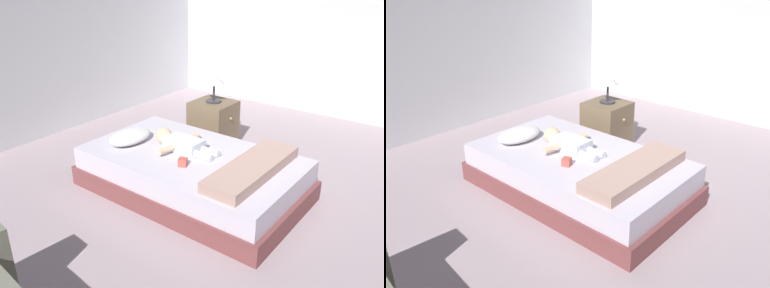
# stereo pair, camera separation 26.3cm
# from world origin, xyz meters

# --- Properties ---
(ground_plane) EXTENTS (8.00, 8.00, 0.00)m
(ground_plane) POSITION_xyz_m (0.00, 0.00, 0.00)
(ground_plane) COLOR #AE9AA1
(wall_behind_bed) EXTENTS (8.00, 0.12, 2.76)m
(wall_behind_bed) POSITION_xyz_m (0.00, 3.00, 1.38)
(wall_behind_bed) COLOR silver
(wall_behind_bed) RESTS_ON ground_plane
(bed) EXTENTS (1.17, 2.02, 0.38)m
(bed) POSITION_xyz_m (0.07, 0.68, 0.19)
(bed) COLOR brown
(bed) RESTS_ON ground_plane
(pillow) EXTENTS (0.47, 0.29, 0.12)m
(pillow) POSITION_xyz_m (-0.07, 1.32, 0.44)
(pillow) COLOR white
(pillow) RESTS_ON bed
(baby) EXTENTS (0.54, 0.67, 0.16)m
(baby) POSITION_xyz_m (0.10, 0.84, 0.44)
(baby) COLOR white
(baby) RESTS_ON bed
(toothbrush) EXTENTS (0.03, 0.13, 0.02)m
(toothbrush) POSITION_xyz_m (0.38, 0.93, 0.39)
(toothbrush) COLOR blue
(toothbrush) RESTS_ON bed
(nightstand) EXTENTS (0.45, 0.48, 0.54)m
(nightstand) POSITION_xyz_m (1.08, 1.13, 0.27)
(nightstand) COLOR brown
(nightstand) RESTS_ON ground_plane
(lamp) EXTENTS (0.24, 0.24, 0.32)m
(lamp) POSITION_xyz_m (1.08, 1.13, 0.78)
(lamp) COLOR #333338
(lamp) RESTS_ON nightstand
(blanket) EXTENTS (1.06, 0.33, 0.10)m
(blanket) POSITION_xyz_m (0.07, 0.06, 0.43)
(blanket) COLOR tan
(blanket) RESTS_ON bed
(toy_block) EXTENTS (0.09, 0.09, 0.07)m
(toy_block) POSITION_xyz_m (-0.16, 0.59, 0.42)
(toy_block) COLOR #CF5647
(toy_block) RESTS_ON bed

